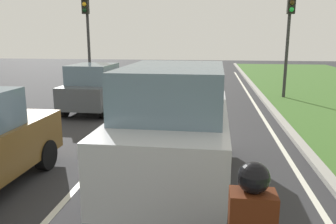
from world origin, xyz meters
The scene contains 9 objects.
ground_plane centered at (0.00, 14.00, 0.00)m, with size 60.00×60.00×0.00m, color #2D2D30.
lane_line_center centered at (-0.70, 14.00, 0.00)m, with size 0.12×32.00×0.01m, color silver.
lane_line_right_edge centered at (3.60, 14.00, 0.00)m, with size 0.12×32.00×0.01m, color silver.
curb_right centered at (4.10, 14.00, 0.06)m, with size 0.24×48.00×0.12m, color #9E9B93.
car_suv_ahead centered at (1.11, 8.35, 1.17)m, with size 2.03×4.53×2.28m.
car_hatchback_far centered at (-2.62, 14.64, 0.88)m, with size 1.77×3.72×1.78m.
rider_person centered at (2.15, 5.08, 1.19)m, with size 0.50×0.40×1.16m.
traffic_light_near_right centered at (5.08, 18.15, 3.30)m, with size 0.32×0.50×4.85m.
traffic_light_overhead_left centered at (-4.50, 19.14, 3.39)m, with size 0.32×0.50×4.97m.
Camera 1 is at (1.76, 2.31, 2.78)m, focal length 36.22 mm.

